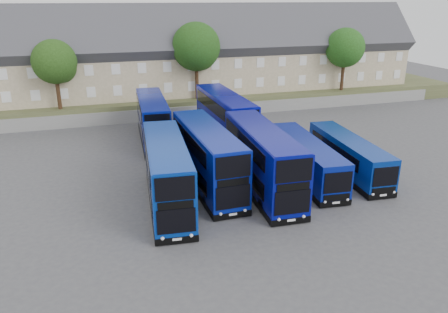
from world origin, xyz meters
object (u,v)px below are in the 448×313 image
(tree_mid, at_px, (197,48))
(tree_far, at_px, (355,41))
(tree_east, at_px, (345,49))
(tree_west, at_px, (56,63))
(coach_east_a, at_px, (306,160))
(dd_front_mid, at_px, (207,158))
(dd_front_left, at_px, (167,175))

(tree_mid, bearing_deg, tree_far, 14.04)
(tree_east, bearing_deg, tree_west, -180.00)
(coach_east_a, xyz_separation_m, tree_mid, (-3.25, 22.51, 6.55))
(dd_front_mid, bearing_deg, tree_east, 39.50)
(coach_east_a, xyz_separation_m, tree_east, (16.75, 22.01, 5.88))
(tree_west, bearing_deg, tree_mid, 1.79)
(dd_front_left, distance_m, tree_west, 25.18)
(tree_west, height_order, tree_mid, tree_mid)
(tree_far, bearing_deg, coach_east_a, -128.11)
(dd_front_left, bearing_deg, tree_west, 113.55)
(dd_front_left, height_order, tree_west, tree_west)
(dd_front_mid, xyz_separation_m, tree_far, (30.76, 28.30, 5.44))
(coach_east_a, xyz_separation_m, tree_west, (-19.25, 22.01, 5.54))
(dd_front_left, height_order, tree_far, tree_far)
(tree_east, bearing_deg, tree_mid, 178.57)
(dd_front_left, height_order, coach_east_a, dd_front_left)
(dd_front_mid, distance_m, tree_far, 42.15)
(tree_mid, xyz_separation_m, tree_far, (26.00, 6.50, -0.34))
(tree_west, relative_size, tree_east, 0.94)
(coach_east_a, bearing_deg, tree_far, 56.86)
(coach_east_a, bearing_deg, dd_front_mid, 179.90)
(coach_east_a, relative_size, tree_east, 1.40)
(tree_west, distance_m, tree_far, 42.58)
(dd_front_left, relative_size, coach_east_a, 1.01)
(dd_front_left, relative_size, tree_far, 1.34)
(tree_mid, bearing_deg, tree_east, -1.43)
(tree_east, bearing_deg, tree_far, 49.40)
(coach_east_a, xyz_separation_m, tree_far, (22.75, 29.01, 6.21))
(dd_front_left, distance_m, tree_far, 46.18)
(tree_west, bearing_deg, dd_front_left, -71.75)
(tree_east, bearing_deg, dd_front_mid, -139.30)
(dd_front_left, bearing_deg, tree_far, 46.94)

